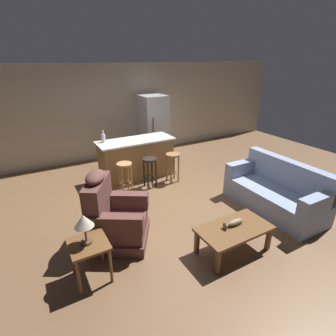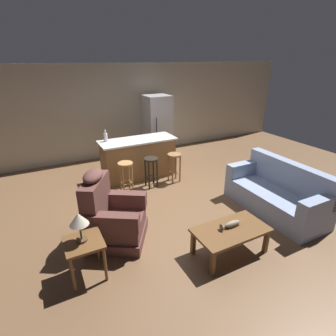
# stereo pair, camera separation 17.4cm
# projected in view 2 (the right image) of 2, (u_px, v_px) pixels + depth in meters

# --- Properties ---
(ground_plane) EXTENTS (12.00, 12.00, 0.00)m
(ground_plane) POSITION_uv_depth(u_px,v_px,m) (164.00, 200.00, 5.42)
(ground_plane) COLOR brown
(back_wall) EXTENTS (12.00, 0.05, 2.60)m
(back_wall) POSITION_uv_depth(u_px,v_px,m) (114.00, 112.00, 7.47)
(back_wall) COLOR #A89E89
(back_wall) RESTS_ON ground_plane
(coffee_table) EXTENTS (1.10, 0.60, 0.42)m
(coffee_table) POSITION_uv_depth(u_px,v_px,m) (231.00, 232.00, 3.83)
(coffee_table) COLOR brown
(coffee_table) RESTS_ON ground_plane
(fish_figurine) EXTENTS (0.34, 0.10, 0.10)m
(fish_figurine) POSITION_uv_depth(u_px,v_px,m) (231.00, 225.00, 3.83)
(fish_figurine) COLOR #4C3823
(fish_figurine) RESTS_ON coffee_table
(couch) EXTENTS (0.86, 1.91, 0.94)m
(couch) POSITION_uv_depth(u_px,v_px,m) (277.00, 194.00, 4.94)
(couch) COLOR #8493B2
(couch) RESTS_ON ground_plane
(recliner_near_lamp) EXTENTS (1.16, 1.16, 1.20)m
(recliner_near_lamp) POSITION_uv_depth(u_px,v_px,m) (112.00, 217.00, 4.09)
(recliner_near_lamp) COLOR brown
(recliner_near_lamp) RESTS_ON ground_plane
(end_table) EXTENTS (0.48, 0.48, 0.56)m
(end_table) POSITION_uv_depth(u_px,v_px,m) (84.00, 248.00, 3.37)
(end_table) COLOR brown
(end_table) RESTS_ON ground_plane
(table_lamp) EXTENTS (0.24, 0.24, 0.41)m
(table_lamp) POSITION_uv_depth(u_px,v_px,m) (79.00, 220.00, 3.22)
(table_lamp) COLOR #4C3823
(table_lamp) RESTS_ON end_table
(kitchen_island) EXTENTS (1.80, 0.70, 0.95)m
(kitchen_island) POSITION_uv_depth(u_px,v_px,m) (139.00, 158.00, 6.33)
(kitchen_island) COLOR olive
(kitchen_island) RESTS_ON ground_plane
(bar_stool_left) EXTENTS (0.32, 0.32, 0.68)m
(bar_stool_left) POSITION_uv_depth(u_px,v_px,m) (126.00, 172.00, 5.59)
(bar_stool_left) COLOR #A87A47
(bar_stool_left) RESTS_ON ground_plane
(bar_stool_middle) EXTENTS (0.32, 0.32, 0.68)m
(bar_stool_middle) POSITION_uv_depth(u_px,v_px,m) (151.00, 167.00, 5.84)
(bar_stool_middle) COLOR black
(bar_stool_middle) RESTS_ON ground_plane
(bar_stool_right) EXTENTS (0.32, 0.32, 0.68)m
(bar_stool_right) POSITION_uv_depth(u_px,v_px,m) (174.00, 162.00, 6.10)
(bar_stool_right) COLOR olive
(bar_stool_right) RESTS_ON ground_plane
(refrigerator) EXTENTS (0.70, 0.69, 1.76)m
(refrigerator) POSITION_uv_depth(u_px,v_px,m) (157.00, 126.00, 7.62)
(refrigerator) COLOR #B7B7BC
(refrigerator) RESTS_ON ground_plane
(bottle_tall_green) EXTENTS (0.09, 0.09, 0.27)m
(bottle_tall_green) POSITION_uv_depth(u_px,v_px,m) (106.00, 137.00, 5.98)
(bottle_tall_green) COLOR silver
(bottle_tall_green) RESTS_ON kitchen_island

